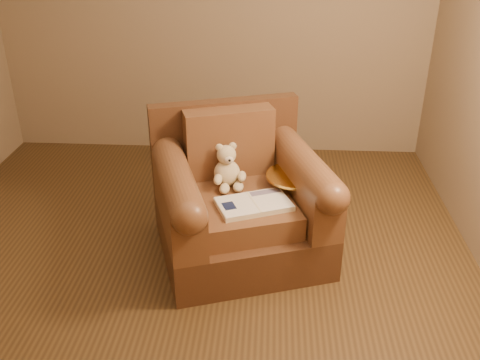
{
  "coord_description": "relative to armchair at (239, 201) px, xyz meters",
  "views": [
    {
      "loc": [
        0.56,
        -2.95,
        2.19
      ],
      "look_at": [
        0.37,
        0.14,
        0.59
      ],
      "focal_mm": 40.0,
      "sensor_mm": 36.0,
      "label": 1
    }
  ],
  "objects": [
    {
      "name": "armchair",
      "position": [
        0.0,
        0.0,
        0.0
      ],
      "size": [
        1.34,
        1.31,
        0.97
      ],
      "rotation": [
        0.0,
        0.0,
        0.32
      ],
      "color": "#4D2D19",
      "rests_on": "floor"
    },
    {
      "name": "guidebook",
      "position": [
        0.11,
        -0.22,
        0.11
      ],
      "size": [
        0.53,
        0.43,
        0.04
      ],
      "rotation": [
        0.0,
        0.0,
        0.38
      ],
      "color": "beige",
      "rests_on": "armchair"
    },
    {
      "name": "floor",
      "position": [
        -0.35,
        -0.24,
        -0.37
      ],
      "size": [
        4.0,
        4.0,
        0.0
      ],
      "primitive_type": "plane",
      "color": "#4E361A",
      "rests_on": "ground"
    },
    {
      "name": "teddy_bear",
      "position": [
        -0.08,
        0.07,
        0.21
      ],
      "size": [
        0.23,
        0.26,
        0.31
      ],
      "rotation": [
        0.0,
        0.0,
        0.35
      ],
      "color": "beige",
      "rests_on": "armchair"
    },
    {
      "name": "room",
      "position": [
        -0.35,
        -0.24,
        1.34
      ],
      "size": [
        4.02,
        4.02,
        2.71
      ],
      "color": "#897254",
      "rests_on": "ground"
    },
    {
      "name": "side_table",
      "position": [
        0.38,
        0.07,
        -0.07
      ],
      "size": [
        0.4,
        0.4,
        0.56
      ],
      "color": "#BA8A33",
      "rests_on": "floor"
    }
  ]
}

